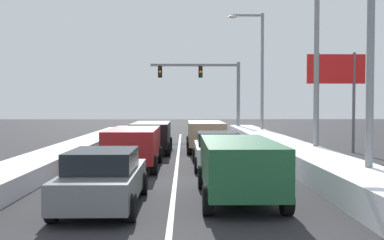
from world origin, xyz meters
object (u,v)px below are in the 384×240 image
(suv_tan_right_lane_third, at_px, (206,133))
(sedan_gray_center_lane_nearest, at_px, (103,178))
(suv_green_right_lane_nearest, at_px, (239,164))
(traffic_light_gantry, at_px, (211,82))
(roadside_sign_right, at_px, (336,80))
(suv_black_center_lane_third, at_px, (151,134))
(sedan_white_right_lane_second, at_px, (217,150))
(street_lamp_right_mid, at_px, (309,49))
(street_lamp_right_far, at_px, (258,66))
(street_lamp_right_near, at_px, (358,39))
(suv_red_center_lane_second, at_px, (134,144))

(suv_tan_right_lane_third, distance_m, sedan_gray_center_lane_nearest, 14.07)
(suv_green_right_lane_nearest, relative_size, traffic_light_gantry, 0.65)
(roadside_sign_right, bearing_deg, suv_black_center_lane_third, 179.12)
(sedan_white_right_lane_second, xyz_separation_m, street_lamp_right_mid, (4.07, 0.81, 4.35))
(suv_black_center_lane_third, bearing_deg, suv_tan_right_lane_third, 14.34)
(street_lamp_right_far, height_order, roadside_sign_right, street_lamp_right_far)
(sedan_gray_center_lane_nearest, xyz_separation_m, street_lamp_right_near, (7.17, 1.40, 3.82))
(suv_tan_right_lane_third, height_order, sedan_gray_center_lane_nearest, suv_tan_right_lane_third)
(sedan_white_right_lane_second, height_order, suv_tan_right_lane_third, suv_tan_right_lane_third)
(suv_black_center_lane_third, relative_size, street_lamp_right_near, 0.65)
(sedan_gray_center_lane_nearest, relative_size, suv_black_center_lane_third, 0.92)
(suv_tan_right_lane_third, bearing_deg, street_lamp_right_mid, -53.31)
(traffic_light_gantry, bearing_deg, street_lamp_right_far, -57.31)
(street_lamp_right_mid, distance_m, street_lamp_right_far, 13.14)
(sedan_white_right_lane_second, xyz_separation_m, sedan_gray_center_lane_nearest, (-3.50, -7.16, 0.00))
(sedan_gray_center_lane_nearest, bearing_deg, suv_red_center_lane_second, 89.93)
(suv_green_right_lane_nearest, bearing_deg, traffic_light_gantry, 88.34)
(sedan_gray_center_lane_nearest, bearing_deg, suv_green_right_lane_nearest, 12.04)
(traffic_light_gantry, bearing_deg, sedan_gray_center_lane_nearest, -99.51)
(suv_red_center_lane_second, distance_m, street_lamp_right_near, 9.72)
(suv_black_center_lane_third, bearing_deg, street_lamp_right_far, 48.75)
(suv_black_center_lane_third, bearing_deg, sedan_white_right_lane_second, -60.92)
(suv_tan_right_lane_third, height_order, suv_red_center_lane_second, same)
(sedan_gray_center_lane_nearest, height_order, street_lamp_right_near, street_lamp_right_near)
(street_lamp_right_near, bearing_deg, sedan_gray_center_lane_nearest, -168.91)
(suv_black_center_lane_third, xyz_separation_m, roadside_sign_right, (10.10, -0.16, 3.00))
(sedan_white_right_lane_second, relative_size, sedan_gray_center_lane_nearest, 1.00)
(suv_tan_right_lane_third, relative_size, street_lamp_right_mid, 0.57)
(sedan_white_right_lane_second, relative_size, suv_red_center_lane_second, 0.92)
(suv_green_right_lane_nearest, xyz_separation_m, street_lamp_right_far, (3.88, 20.33, 4.46))
(suv_tan_right_lane_third, xyz_separation_m, street_lamp_right_far, (4.18, 7.44, 4.46))
(suv_black_center_lane_third, bearing_deg, street_lamp_right_near, -59.18)
(suv_red_center_lane_second, xyz_separation_m, street_lamp_right_mid, (7.56, 1.04, 4.10))
(suv_red_center_lane_second, height_order, street_lamp_right_far, street_lamp_right_far)
(street_lamp_right_far, bearing_deg, sedan_white_right_lane_second, -106.06)
(traffic_light_gantry, height_order, street_lamp_right_far, street_lamp_right_far)
(sedan_white_right_lane_second, distance_m, sedan_gray_center_lane_nearest, 7.97)
(traffic_light_gantry, xyz_separation_m, street_lamp_right_far, (3.15, -4.91, 0.98))
(roadside_sign_right, bearing_deg, sedan_gray_center_lane_nearest, -129.28)
(sedan_white_right_lane_second, xyz_separation_m, traffic_light_gantry, (0.86, 18.85, 3.73))
(suv_tan_right_lane_third, bearing_deg, suv_black_center_lane_third, -165.66)
(sedan_white_right_lane_second, distance_m, traffic_light_gantry, 19.23)
(street_lamp_right_mid, bearing_deg, sedan_white_right_lane_second, -168.81)
(suv_tan_right_lane_third, height_order, roadside_sign_right, roadside_sign_right)
(suv_green_right_lane_nearest, xyz_separation_m, street_lamp_right_near, (3.54, 0.63, 3.57))
(sedan_gray_center_lane_nearest, relative_size, suv_red_center_lane_second, 0.92)
(suv_green_right_lane_nearest, relative_size, sedan_gray_center_lane_nearest, 1.09)
(sedan_gray_center_lane_nearest, bearing_deg, street_lamp_right_near, 11.09)
(sedan_white_right_lane_second, bearing_deg, suv_black_center_lane_third, 119.08)
(sedan_white_right_lane_second, bearing_deg, suv_red_center_lane_second, -176.19)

